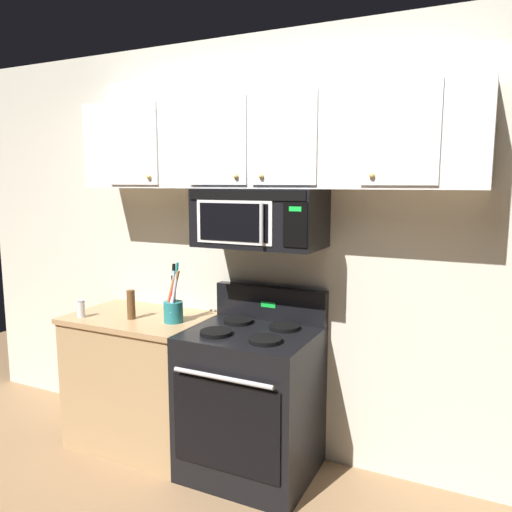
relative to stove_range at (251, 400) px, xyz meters
name	(u,v)px	position (x,y,z in m)	size (l,w,h in m)	color
ground_plane	(217,510)	(0.00, -0.42, -0.47)	(8.00, 8.00, 0.00)	#93704C
back_wall	(276,250)	(0.00, 0.37, 0.88)	(5.20, 0.10, 2.70)	silver
stove_range	(251,400)	(0.00, 0.00, 0.00)	(0.76, 0.69, 1.12)	black
over_range_microwave	(260,218)	(0.00, 0.12, 1.11)	(0.76, 0.43, 0.35)	black
upper_cabinets	(262,142)	(0.00, 0.15, 1.56)	(2.50, 0.36, 0.55)	silver
counter_segment	(142,379)	(-0.84, 0.01, -0.02)	(0.93, 0.65, 0.90)	tan
utensil_crock_teal	(173,306)	(-0.54, -0.03, 0.53)	(0.12, 0.12, 0.38)	teal
salt_shaker	(81,309)	(-1.16, -0.20, 0.49)	(0.05, 0.05, 0.12)	white
pepper_mill	(131,305)	(-0.83, -0.09, 0.53)	(0.05, 0.05, 0.19)	brown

